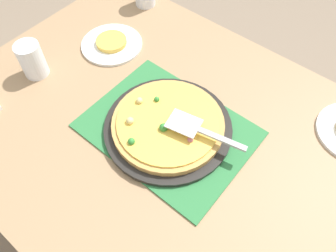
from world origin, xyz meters
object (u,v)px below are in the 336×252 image
(pizza_server, at_px, (199,130))
(cup_near, at_px, (32,60))
(served_slice_right, at_px, (111,42))
(pizza, at_px, (168,124))
(plate_far_right, at_px, (112,44))
(pizza_pan, at_px, (168,127))

(pizza_server, bearing_deg, cup_near, -168.30)
(served_slice_right, xyz_separation_m, cup_near, (-0.10, -0.26, 0.04))
(pizza, bearing_deg, plate_far_right, 158.13)
(pizza, distance_m, pizza_server, 0.10)
(pizza, height_order, served_slice_right, pizza)
(cup_near, distance_m, pizza_server, 0.60)
(plate_far_right, xyz_separation_m, pizza_server, (0.49, -0.14, 0.06))
(pizza, xyz_separation_m, cup_near, (-0.49, -0.10, 0.03))
(pizza_server, bearing_deg, plate_far_right, 164.42)
(pizza_pan, relative_size, pizza_server, 1.62)
(pizza, relative_size, pizza_server, 1.41)
(pizza_pan, height_order, cup_near, cup_near)
(cup_near, bearing_deg, plate_far_right, 69.20)
(served_slice_right, bearing_deg, cup_near, -110.80)
(served_slice_right, height_order, cup_near, cup_near)
(pizza, bearing_deg, served_slice_right, 158.13)
(pizza, bearing_deg, cup_near, -168.46)
(served_slice_right, bearing_deg, pizza_pan, -21.74)
(served_slice_right, height_order, pizza_server, pizza_server)
(served_slice_right, bearing_deg, pizza, -21.87)
(cup_near, xyz_separation_m, pizza_server, (0.59, 0.12, 0.01))
(served_slice_right, distance_m, cup_near, 0.28)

